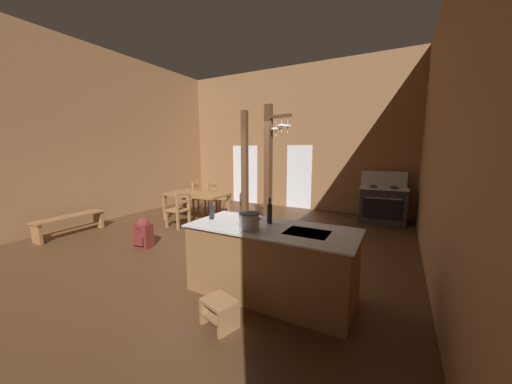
{
  "coord_description": "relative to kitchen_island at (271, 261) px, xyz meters",
  "views": [
    {
      "loc": [
        3.26,
        -4.05,
        1.89
      ],
      "look_at": [
        0.46,
        1.14,
        0.96
      ],
      "focal_mm": 18.73,
      "sensor_mm": 36.0,
      "label": 1
    }
  ],
  "objects": [
    {
      "name": "ground_plane",
      "position": [
        -1.86,
        1.05,
        -0.51
      ],
      "size": [
        8.24,
        9.3,
        0.1
      ],
      "primitive_type": "cube",
      "color": "#4C301C"
    },
    {
      "name": "bottle_tall_on_counter",
      "position": [
        -0.1,
        0.15,
        0.6
      ],
      "size": [
        0.07,
        0.07,
        0.35
      ],
      "color": "#1E2328",
      "rests_on": "kitchen_island"
    },
    {
      "name": "bottle_short_on_counter",
      "position": [
        -0.92,
        -0.04,
        0.57
      ],
      "size": [
        0.07,
        0.07,
        0.27
      ],
      "color": "#1E2328",
      "rests_on": "kitchen_island"
    },
    {
      "name": "ladderback_chair_by_post",
      "position": [
        -3.33,
        1.75,
        -0.01
      ],
      "size": [
        0.45,
        0.45,
        0.95
      ],
      "color": "#9E7044",
      "rests_on": "ground_plane"
    },
    {
      "name": "stockpot_on_counter",
      "position": [
        -0.22,
        -0.19,
        0.56
      ],
      "size": [
        0.33,
        0.26,
        0.2
      ],
      "color": "silver",
      "rests_on": "kitchen_island"
    },
    {
      "name": "step_stool",
      "position": [
        -0.21,
        -0.86,
        -0.28
      ],
      "size": [
        0.43,
        0.37,
        0.3
      ],
      "color": "#9E7044",
      "rests_on": "ground_plane"
    },
    {
      "name": "glazed_door_back_left",
      "position": [
        -3.54,
        5.29,
        0.57
      ],
      "size": [
        1.0,
        0.01,
        2.05
      ],
      "primitive_type": "cube",
      "color": "white",
      "rests_on": "ground_plane"
    },
    {
      "name": "ladderback_chair_near_window",
      "position": [
        -3.41,
        3.38,
        -0.01
      ],
      "size": [
        0.45,
        0.45,
        0.95
      ],
      "color": "#9E7044",
      "rests_on": "ground_plane"
    },
    {
      "name": "backpack",
      "position": [
        -2.93,
        0.36,
        -0.14
      ],
      "size": [
        0.35,
        0.33,
        0.6
      ],
      "color": "maroon",
      "rests_on": "ground_plane"
    },
    {
      "name": "support_post_with_pot_rack",
      "position": [
        -1.15,
        2.33,
        1.09
      ],
      "size": [
        0.65,
        0.26,
        2.86
      ],
      "color": "brown",
      "rests_on": "ground_plane"
    },
    {
      "name": "wall_back",
      "position": [
        -1.86,
        5.37,
        1.8
      ],
      "size": [
        8.24,
        0.14,
        4.51
      ],
      "primitive_type": "cube",
      "color": "#93663F",
      "rests_on": "ground_plane"
    },
    {
      "name": "ladderback_chair_at_table_end",
      "position": [
        -3.98,
        3.3,
        -0.01
      ],
      "size": [
        0.56,
        0.56,
        0.95
      ],
      "color": "#9E7044",
      "rests_on": "ground_plane"
    },
    {
      "name": "dining_table",
      "position": [
        -3.42,
        2.51,
        0.19
      ],
      "size": [
        1.73,
        0.95,
        0.74
      ],
      "color": "olive",
      "rests_on": "ground_plane"
    },
    {
      "name": "wall_right",
      "position": [
        1.92,
        1.05,
        1.8
      ],
      "size": [
        0.14,
        9.3,
        4.51
      ],
      "primitive_type": "cube",
      "color": "#93663F",
      "rests_on": "ground_plane"
    },
    {
      "name": "support_post_center",
      "position": [
        -2.08,
        2.84,
        0.97
      ],
      "size": [
        0.14,
        0.14,
        2.86
      ],
      "color": "brown",
      "rests_on": "ground_plane"
    },
    {
      "name": "stove_range",
      "position": [
        1.05,
        4.67,
        0.02
      ],
      "size": [
        1.2,
        0.9,
        1.32
      ],
      "color": "#323232",
      "rests_on": "ground_plane"
    },
    {
      "name": "mixing_bowl_on_counter",
      "position": [
        -0.44,
        0.13,
        0.5
      ],
      "size": [
        0.21,
        0.21,
        0.08
      ],
      "color": "slate",
      "rests_on": "kitchen_island"
    },
    {
      "name": "glazed_panel_back_right",
      "position": [
        -1.49,
        5.29,
        0.57
      ],
      "size": [
        0.84,
        0.01,
        2.05
      ],
      "primitive_type": "cube",
      "color": "white",
      "rests_on": "ground_plane"
    },
    {
      "name": "bench_along_left_wall",
      "position": [
        -5.04,
        0.12,
        -0.15
      ],
      "size": [
        0.44,
        1.45,
        0.44
      ],
      "color": "olive",
      "rests_on": "ground_plane"
    },
    {
      "name": "kitchen_island",
      "position": [
        0.0,
        0.0,
        0.0
      ],
      "size": [
        2.16,
        0.97,
        0.92
      ],
      "color": "olive",
      "rests_on": "ground_plane"
    },
    {
      "name": "wall_left",
      "position": [
        -5.65,
        1.05,
        1.8
      ],
      "size": [
        0.14,
        9.3,
        4.51
      ],
      "primitive_type": "cube",
      "color": "#93663F",
      "rests_on": "ground_plane"
    }
  ]
}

